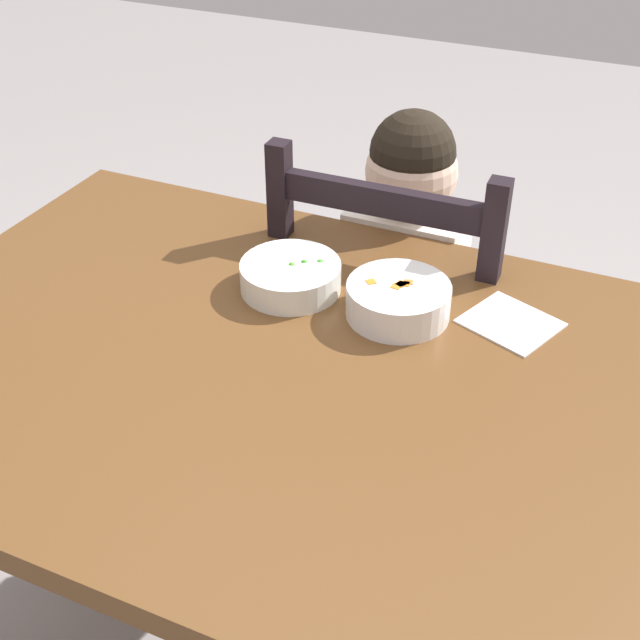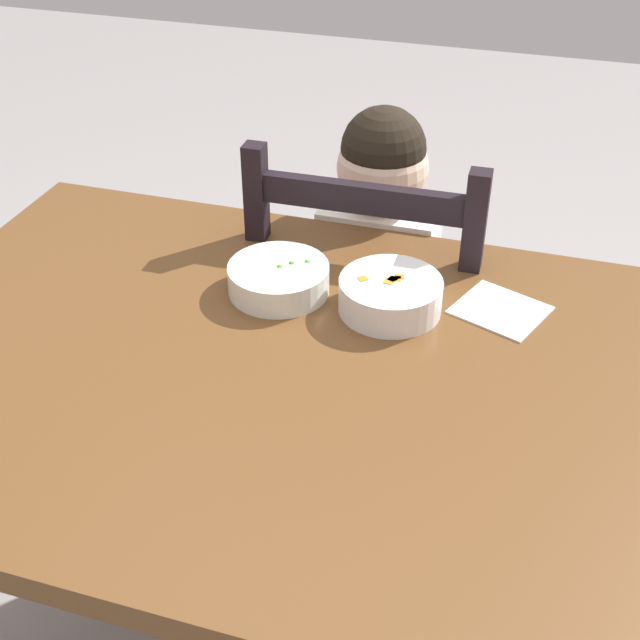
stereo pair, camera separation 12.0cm
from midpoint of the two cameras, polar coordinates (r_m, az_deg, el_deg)
name	(u,v)px [view 2 (the right image)]	position (r m, az deg, el deg)	size (l,w,h in m)	color
dining_table	(320,427)	(1.26, -2.74, -7.41)	(1.37, 0.86, 0.75)	brown
dining_chair	(373,345)	(1.75, 1.64, -1.76)	(0.43, 0.43, 0.93)	black
child_figure	(375,273)	(1.64, 1.65, 3.17)	(0.32, 0.31, 0.96)	white
bowl_of_peas	(279,278)	(1.35, -5.36, 2.78)	(0.16, 0.16, 0.05)	white
bowl_of_carrots	(390,294)	(1.30, 2.18, 1.67)	(0.16, 0.16, 0.06)	white
spoon	(368,295)	(1.34, 0.73, 1.65)	(0.14, 0.06, 0.01)	silver
paper_napkin	(500,310)	(1.33, 9.65, 0.59)	(0.13, 0.12, 0.00)	white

